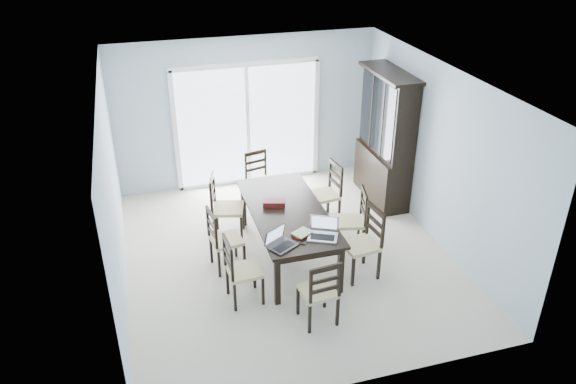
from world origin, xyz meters
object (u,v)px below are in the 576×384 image
chair_left_near (237,264)px  chair_right_near (367,235)px  chair_end_near (321,287)px  laptop_silver (323,234)px  dining_table (287,215)px  chair_end_far (258,173)px  hot_tub (199,141)px  chair_left_far (221,200)px  chair_right_far (329,186)px  chair_right_mid (356,213)px  laptop_dark (283,243)px  game_box (274,203)px  cell_phone (302,243)px  chair_left_mid (220,233)px  china_hutch (385,139)px

chair_left_near → chair_right_near: bearing=89.5°
chair_end_near → laptop_silver: size_ratio=2.40×
dining_table → chair_end_near: 1.53m
chair_end_far → chair_left_near: bearing=57.3°
chair_left_near → hot_tub: bearing=174.2°
chair_left_far → chair_right_near: size_ratio=1.01×
chair_right_far → hot_tub: (-1.65, 2.76, -0.15)m
chair_left_far → chair_right_mid: chair_left_far is taller
dining_table → chair_left_far: chair_left_far is taller
chair_right_far → chair_end_near: 2.49m
chair_left_far → hot_tub: bearing=-166.1°
dining_table → laptop_dark: bearing=-109.4°
chair_end_near → laptop_dark: bearing=107.9°
chair_right_near → chair_left_near: bearing=86.9°
chair_left_far → game_box: 0.90m
chair_right_far → cell_phone: (-0.96, -1.65, 0.16)m
chair_left_near → laptop_dark: chair_left_near is taller
game_box → hot_tub: 3.44m
chair_left_mid → chair_end_far: bearing=142.8°
chair_left_near → chair_end_far: chair_left_near is taller
china_hutch → game_box: (-2.17, -1.07, -0.28)m
chair_end_near → laptop_silver: chair_end_near is taller
chair_right_near → chair_end_far: bearing=15.2°
china_hutch → chair_left_near: china_hutch is taller
chair_end_far → hot_tub: size_ratio=0.53×
chair_left_far → chair_right_mid: size_ratio=1.09×
chair_end_far → hot_tub: chair_end_far is taller
chair_left_far → chair_end_far: 1.16m
cell_phone → chair_end_near: bearing=-52.7°
chair_left_far → laptop_dark: bearing=31.9°
chair_right_mid → game_box: (-1.15, 0.24, 0.22)m
chair_right_far → laptop_dark: bearing=136.7°
dining_table → game_box: 0.26m
laptop_dark → game_box: (0.16, 1.05, -0.02)m
china_hutch → chair_left_far: bearing=-170.3°
dining_table → chair_left_near: (-0.88, -0.80, -0.11)m
chair_right_far → laptop_silver: chair_right_far is taller
chair_left_far → laptop_dark: 1.72m
chair_left_near → game_box: size_ratio=3.49×
china_hutch → hot_tub: china_hutch is taller
laptop_silver → chair_end_far: bearing=121.7°
chair_right_mid → laptop_dark: size_ratio=2.59×
chair_left_near → chair_end_near: chair_left_near is taller
chair_left_near → china_hutch: bearing=121.3°
chair_left_far → laptop_dark: chair_left_far is taller
china_hutch → hot_tub: bearing=140.3°
dining_table → chair_left_near: chair_left_near is taller
china_hutch → cell_phone: 2.98m
chair_right_mid → chair_end_far: size_ratio=1.02×
chair_end_near → game_box: bearing=88.8°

